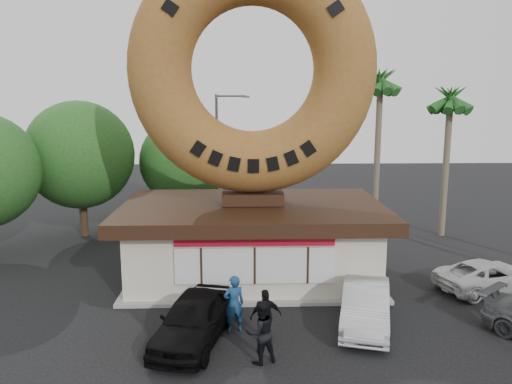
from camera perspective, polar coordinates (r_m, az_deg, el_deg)
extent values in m
plane|color=black|center=(16.83, 0.12, -16.70)|extent=(90.00, 90.00, 0.00)
cube|color=beige|center=(21.86, -0.36, -5.93)|extent=(10.00, 6.00, 3.00)
cube|color=#999993|center=(22.31, -0.36, -9.44)|extent=(10.60, 6.60, 0.15)
cube|color=#3F3F3F|center=(21.47, -0.37, -1.97)|extent=(10.00, 6.00, 0.10)
cube|color=black|center=(21.48, -0.37, -2.10)|extent=(11.20, 7.20, 0.55)
cube|color=silver|center=(18.94, -0.15, -8.41)|extent=(6.00, 0.12, 1.40)
cube|color=#AB0E1F|center=(18.62, -0.15, -5.52)|extent=(6.00, 0.10, 0.45)
cube|color=black|center=(21.37, -0.37, -0.66)|extent=(2.60, 1.40, 0.50)
torus|color=#955D2B|center=(20.99, -0.39, 13.81)|extent=(10.19, 2.60, 10.19)
cylinder|color=#473321|center=(30.00, -19.15, -1.68)|extent=(0.44, 0.44, 3.30)
sphere|color=#1C4E1C|center=(29.54, -19.50, 4.02)|extent=(6.00, 6.00, 6.00)
cylinder|color=#473321|center=(30.81, -8.20, -1.30)|extent=(0.44, 0.44, 2.86)
sphere|color=#1C4E1C|center=(30.39, -8.33, 3.51)|extent=(5.20, 5.20, 5.20)
cylinder|color=#726651|center=(30.20, 13.69, 4.17)|extent=(0.36, 0.36, 9.00)
cylinder|color=#726651|center=(29.98, 20.87, 2.77)|extent=(0.36, 0.36, 8.00)
cylinder|color=#59595E|center=(31.21, -4.46, 3.72)|extent=(0.18, 0.18, 8.00)
cylinder|color=#59595E|center=(30.96, -2.87, 10.91)|extent=(1.80, 0.12, 0.12)
cube|color=#59595E|center=(30.96, -1.18, 10.83)|extent=(0.45, 0.20, 0.12)
imported|color=navy|center=(17.06, -2.53, -12.66)|extent=(0.83, 0.67, 1.97)
imported|color=black|center=(15.24, 0.54, -15.70)|extent=(1.15, 1.04, 1.93)
imported|color=black|center=(16.42, 1.12, -13.99)|extent=(1.11, 0.67, 1.77)
imported|color=black|center=(16.61, -7.12, -14.20)|extent=(2.85, 4.85, 1.55)
imported|color=#B9BABF|center=(18.00, 12.40, -12.51)|extent=(2.63, 4.68, 1.46)
imported|color=#BDBDBD|center=(22.70, 24.98, -8.66)|extent=(4.87, 3.37, 1.24)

